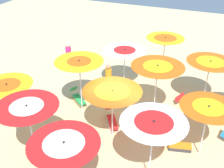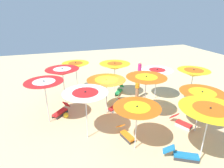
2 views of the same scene
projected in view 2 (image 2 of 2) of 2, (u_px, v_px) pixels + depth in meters
name	position (u px, v px, depth m)	size (l,w,h in m)	color
ground	(122.00, 114.00, 11.26)	(37.77, 37.77, 0.04)	beige
beach_umbrella_0	(209.00, 114.00, 6.83)	(2.24, 2.24, 2.55)	silver
beach_umbrella_1	(202.00, 95.00, 8.90)	(2.11, 2.11, 2.25)	silver
beach_umbrella_2	(193.00, 73.00, 11.33)	(1.92, 1.92, 2.49)	silver
beach_umbrella_3	(137.00, 110.00, 7.69)	(1.97, 1.97, 2.18)	silver
beach_umbrella_4	(146.00, 81.00, 9.92)	(2.16, 2.16, 2.59)	silver
beach_umbrella_5	(157.00, 72.00, 12.44)	(2.11, 2.11, 2.17)	silver
beach_umbrella_6	(86.00, 95.00, 8.32)	(2.04, 2.04, 2.48)	silver
beach_umbrella_7	(106.00, 83.00, 10.57)	(2.21, 2.21, 2.22)	silver
beach_umbrella_8	(115.00, 66.00, 12.55)	(2.07, 2.07, 2.54)	silver
beach_umbrella_9	(44.00, 85.00, 9.59)	(1.99, 1.99, 2.47)	silver
beach_umbrella_10	(62.00, 72.00, 11.67)	(2.09, 2.09, 2.45)	silver
beach_umbrella_11	(76.00, 66.00, 13.55)	(1.95, 1.95, 2.30)	silver
lounger_0	(61.00, 111.00, 11.09)	(1.17, 1.14, 0.62)	#333338
lounger_1	(126.00, 134.00, 9.05)	(1.29, 0.60, 0.54)	#333338
lounger_2	(183.00, 155.00, 7.77)	(1.02, 1.43, 0.58)	#333338
lounger_3	(119.00, 91.00, 13.87)	(1.25, 1.08, 0.63)	olive
lounger_4	(182.00, 123.00, 9.98)	(1.24, 0.82, 0.59)	silver
lounger_5	(116.00, 106.00, 11.70)	(1.03, 1.36, 0.59)	silver
beachgoer_0	(137.00, 86.00, 12.78)	(0.30, 0.30, 1.80)	#A3704C
beachgoer_1	(139.00, 71.00, 15.99)	(0.30, 0.30, 1.76)	beige
beach_ball	(66.00, 115.00, 10.79)	(0.30, 0.30, 0.30)	yellow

